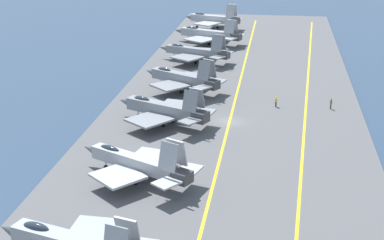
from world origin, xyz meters
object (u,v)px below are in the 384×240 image
(crew_yellow_vest, at_px, (276,101))
(parked_jet_third, at_px, (136,163))
(parked_jet_fifth, at_px, (182,78))
(parked_jet_eighth, at_px, (213,19))
(parked_jet_seventh, at_px, (208,34))
(crew_brown_vest, at_px, (331,103))
(parked_jet_fourth, at_px, (163,109))
(parked_jet_sixth, at_px, (195,52))

(crew_yellow_vest, bearing_deg, parked_jet_third, 151.80)
(parked_jet_fifth, bearing_deg, parked_jet_eighth, 1.01)
(parked_jet_seventh, height_order, crew_brown_vest, parked_jet_seventh)
(parked_jet_eighth, relative_size, crew_yellow_vest, 8.92)
(parked_jet_fourth, relative_size, crew_yellow_vest, 9.09)
(parked_jet_eighth, bearing_deg, crew_yellow_vest, -164.23)
(parked_jet_fifth, height_order, crew_brown_vest, parked_jet_fifth)
(parked_jet_eighth, distance_m, crew_brown_vest, 67.07)
(parked_jet_third, xyz_separation_m, parked_jet_seventh, (74.07, 0.63, 0.15))
(parked_jet_third, distance_m, parked_jet_fifth, 36.06)
(parked_jet_fourth, height_order, parked_jet_fifth, parked_jet_fifth)
(parked_jet_seventh, bearing_deg, crew_yellow_vest, -159.46)
(parked_jet_sixth, height_order, crew_yellow_vest, parked_jet_sixth)
(parked_jet_fourth, bearing_deg, parked_jet_sixth, 0.85)
(parked_jet_sixth, distance_m, parked_jet_seventh, 17.79)
(crew_yellow_vest, bearing_deg, parked_jet_seventh, 20.54)
(parked_jet_third, distance_m, crew_yellow_vest, 33.81)
(parked_jet_sixth, relative_size, parked_jet_eighth, 1.05)
(parked_jet_fourth, bearing_deg, parked_jet_fifth, -0.26)
(parked_jet_third, height_order, parked_jet_sixth, parked_jet_sixth)
(parked_jet_eighth, height_order, crew_brown_vest, parked_jet_eighth)
(parked_jet_fifth, bearing_deg, parked_jet_third, -179.16)
(parked_jet_sixth, bearing_deg, parked_jet_fourth, -179.15)
(parked_jet_eighth, xyz_separation_m, crew_brown_vest, (-61.72, -26.20, -1.75))
(parked_jet_third, relative_size, parked_jet_eighth, 1.04)
(parked_jet_fourth, xyz_separation_m, parked_jet_seventh, (54.70, 0.03, 0.09))
(parked_jet_fifth, relative_size, parked_jet_seventh, 0.90)
(parked_jet_eighth, distance_m, crew_yellow_vest, 64.32)
(crew_brown_vest, bearing_deg, parked_jet_fifth, 76.36)
(parked_jet_fifth, relative_size, parked_jet_eighth, 1.01)
(parked_jet_fourth, distance_m, crew_yellow_vest, 19.61)
(parked_jet_third, xyz_separation_m, parked_jet_fifth, (36.05, 0.53, 0.11))
(parked_jet_fourth, distance_m, crew_brown_vest, 27.44)
(parked_jet_third, bearing_deg, crew_yellow_vest, -28.20)
(parked_jet_fourth, xyz_separation_m, parked_jet_fifth, (16.68, -0.08, 0.06))
(parked_jet_fourth, xyz_separation_m, parked_jet_sixth, (36.91, 0.55, 0.01))
(parked_jet_fourth, bearing_deg, parked_jet_eighth, 0.72)
(parked_jet_sixth, xyz_separation_m, crew_yellow_vest, (-26.51, -17.12, -1.34))
(parked_jet_fourth, relative_size, parked_jet_sixth, 0.97)
(crew_brown_vest, distance_m, crew_yellow_vest, 8.72)
(parked_jet_seventh, height_order, parked_jet_eighth, parked_jet_eighth)
(parked_jet_eighth, bearing_deg, parked_jet_seventh, -177.13)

